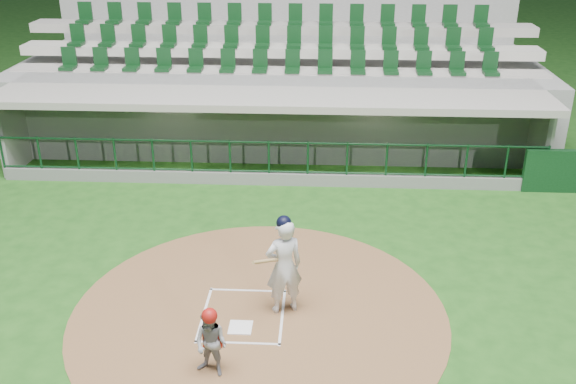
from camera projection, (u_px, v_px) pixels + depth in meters
name	position (u px, v px, depth m)	size (l,w,h in m)	color
ground	(245.00, 307.00, 12.49)	(120.00, 120.00, 0.00)	#1B4A15
dirt_circle	(259.00, 313.00, 12.29)	(7.20, 7.20, 0.01)	brown
home_plate	(240.00, 327.00, 11.85)	(0.43, 0.43, 0.02)	white
batter_box_chalk	(243.00, 315.00, 12.21)	(1.55, 1.80, 0.01)	white
dugout_structure	(274.00, 130.00, 19.21)	(16.40, 3.70, 3.00)	slate
seating_deck	(280.00, 88.00, 21.83)	(17.00, 6.72, 5.15)	gray
batter	(284.00, 265.00, 11.96)	(0.95, 0.99, 2.03)	silver
catcher	(211.00, 342.00, 10.46)	(0.71, 0.63, 1.28)	gray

